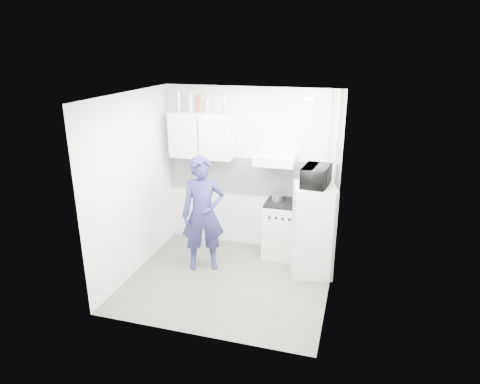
# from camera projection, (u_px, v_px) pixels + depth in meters

# --- Properties ---
(floor) EXTENTS (2.80, 2.80, 0.00)m
(floor) POSITION_uv_depth(u_px,v_px,m) (228.00, 281.00, 6.10)
(floor) COLOR #57594D
(floor) RESTS_ON ground
(ceiling) EXTENTS (2.80, 2.80, 0.00)m
(ceiling) POSITION_uv_depth(u_px,v_px,m) (226.00, 95.00, 5.25)
(ceiling) COLOR white
(ceiling) RESTS_ON wall_back
(wall_back) EXTENTS (2.80, 0.00, 2.80)m
(wall_back) POSITION_uv_depth(u_px,v_px,m) (251.00, 170.00, 6.81)
(wall_back) COLOR white
(wall_back) RESTS_ON floor
(wall_left) EXTENTS (0.00, 2.60, 2.60)m
(wall_left) POSITION_uv_depth(u_px,v_px,m) (133.00, 186.00, 6.05)
(wall_left) COLOR white
(wall_left) RESTS_ON floor
(wall_right) EXTENTS (0.00, 2.60, 2.60)m
(wall_right) POSITION_uv_depth(u_px,v_px,m) (334.00, 205.00, 5.31)
(wall_right) COLOR white
(wall_right) RESTS_ON floor
(person) EXTENTS (0.74, 0.63, 1.72)m
(person) POSITION_uv_depth(u_px,v_px,m) (203.00, 214.00, 6.21)
(person) COLOR navy
(person) RESTS_ON floor
(stove) EXTENTS (0.54, 0.54, 0.87)m
(stove) POSITION_uv_depth(u_px,v_px,m) (282.00, 230.00, 6.72)
(stove) COLOR silver
(stove) RESTS_ON floor
(fridge) EXTENTS (0.68, 0.68, 1.35)m
(fridge) POSITION_uv_depth(u_px,v_px,m) (313.00, 230.00, 6.12)
(fridge) COLOR silver
(fridge) RESTS_ON floor
(stove_top) EXTENTS (0.52, 0.52, 0.03)m
(stove_top) POSITION_uv_depth(u_px,v_px,m) (283.00, 203.00, 6.57)
(stove_top) COLOR black
(stove_top) RESTS_ON stove
(saucepan) EXTENTS (0.18, 0.18, 0.10)m
(saucepan) POSITION_uv_depth(u_px,v_px,m) (278.00, 198.00, 6.60)
(saucepan) COLOR silver
(saucepan) RESTS_ON stove_top
(microwave) EXTENTS (0.54, 0.39, 0.28)m
(microwave) POSITION_uv_depth(u_px,v_px,m) (316.00, 176.00, 5.85)
(microwave) COLOR black
(microwave) RESTS_ON fridge
(bottle_a) EXTENTS (0.08, 0.08, 0.32)m
(bottle_a) POSITION_uv_depth(u_px,v_px,m) (179.00, 101.00, 6.60)
(bottle_a) COLOR silver
(bottle_a) RESTS_ON upper_cabinet
(bottle_c) EXTENTS (0.07, 0.07, 0.31)m
(bottle_c) POSITION_uv_depth(u_px,v_px,m) (191.00, 102.00, 6.55)
(bottle_c) COLOR #B2B7BC
(bottle_c) RESTS_ON upper_cabinet
(bottle_d) EXTENTS (0.06, 0.06, 0.27)m
(bottle_d) POSITION_uv_depth(u_px,v_px,m) (198.00, 104.00, 6.52)
(bottle_d) COLOR brown
(bottle_d) RESTS_ON upper_cabinet
(canister_a) EXTENTS (0.08, 0.08, 0.21)m
(canister_a) POSITION_uv_depth(u_px,v_px,m) (207.00, 106.00, 6.50)
(canister_a) COLOR silver
(canister_a) RESTS_ON upper_cabinet
(bottle_e) EXTENTS (0.07, 0.07, 0.29)m
(bottle_e) POSITION_uv_depth(u_px,v_px,m) (224.00, 104.00, 6.41)
(bottle_e) COLOR silver
(bottle_e) RESTS_ON upper_cabinet
(upper_cabinet) EXTENTS (1.00, 0.35, 0.70)m
(upper_cabinet) POSITION_uv_depth(u_px,v_px,m) (202.00, 135.00, 6.67)
(upper_cabinet) COLOR silver
(upper_cabinet) RESTS_ON wall_back
(range_hood) EXTENTS (0.60, 0.50, 0.14)m
(range_hood) POSITION_uv_depth(u_px,v_px,m) (276.00, 159.00, 6.38)
(range_hood) COLOR silver
(range_hood) RESTS_ON wall_back
(backsplash) EXTENTS (2.74, 0.03, 0.60)m
(backsplash) POSITION_uv_depth(u_px,v_px,m) (251.00, 176.00, 6.83)
(backsplash) COLOR white
(backsplash) RESTS_ON wall_back
(pipe_a) EXTENTS (0.05, 0.05, 2.60)m
(pipe_a) POSITION_uv_depth(u_px,v_px,m) (333.00, 178.00, 6.40)
(pipe_a) COLOR silver
(pipe_a) RESTS_ON floor
(pipe_b) EXTENTS (0.04, 0.04, 2.60)m
(pipe_b) POSITION_uv_depth(u_px,v_px,m) (325.00, 177.00, 6.43)
(pipe_b) COLOR silver
(pipe_b) RESTS_ON floor
(ceiling_spot_fixture) EXTENTS (0.10, 0.10, 0.02)m
(ceiling_spot_fixture) POSITION_uv_depth(u_px,v_px,m) (309.00, 99.00, 5.18)
(ceiling_spot_fixture) COLOR white
(ceiling_spot_fixture) RESTS_ON ceiling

